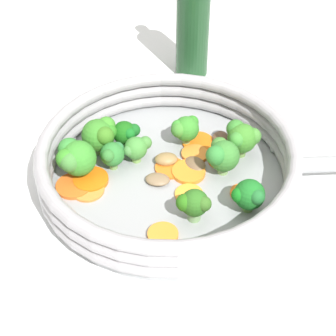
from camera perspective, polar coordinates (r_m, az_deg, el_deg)
name	(u,v)px	position (r m, az deg, el deg)	size (l,w,h in m)	color
ground_plane	(168,183)	(0.74, 0.00, -1.57)	(4.00, 4.00, 0.00)	silver
skillet	(168,180)	(0.74, 0.00, -1.22)	(0.32, 0.32, 0.01)	#939699
skillet_rim_wall	(168,161)	(0.72, 0.00, 0.74)	(0.34, 0.34, 0.06)	#99979A
skillet_rivet_left	(286,191)	(0.73, 11.89, -2.33)	(0.01, 0.01, 0.01)	#929397
skillet_rivet_right	(273,149)	(0.78, 10.65, 1.87)	(0.01, 0.01, 0.01)	#969898
carrot_slice_0	(170,168)	(0.75, 0.23, 0.00)	(0.04, 0.04, 0.00)	orange
carrot_slice_1	(163,235)	(0.66, -0.52, -6.78)	(0.04, 0.04, 0.01)	orange
carrot_slice_2	(189,172)	(0.74, 2.11, -0.40)	(0.04, 0.04, 0.01)	orange
carrot_slice_3	(242,193)	(0.72, 7.52, -2.53)	(0.03, 0.03, 0.00)	orange
carrot_slice_4	(198,142)	(0.79, 3.06, 2.63)	(0.04, 0.04, 0.00)	orange
carrot_slice_5	(74,186)	(0.73, -9.52, -1.80)	(0.05, 0.05, 0.00)	orange
carrot_slice_6	(220,160)	(0.76, 5.26, 0.78)	(0.03, 0.03, 0.00)	orange
carrot_slice_7	(190,194)	(0.71, 2.27, -2.61)	(0.04, 0.04, 0.00)	orange
carrot_slice_8	(195,154)	(0.77, 2.73, 1.41)	(0.04, 0.04, 0.01)	orange
carrot_slice_9	(88,190)	(0.72, -8.14, -2.22)	(0.04, 0.04, 0.00)	orange
carrot_slice_10	(91,180)	(0.73, -7.86, -1.18)	(0.05, 0.05, 0.01)	orange
broccoli_floret_0	(249,195)	(0.68, 8.23, -2.76)	(0.04, 0.04, 0.05)	#618E43
broccoli_floret_1	(136,148)	(0.75, -3.25, 2.02)	(0.03, 0.04, 0.04)	#76A34D
broccoli_floret_2	(75,158)	(0.73, -9.45, 1.06)	(0.05, 0.05, 0.05)	#628F4D
broccoli_floret_3	(101,134)	(0.76, -6.87, 3.42)	(0.05, 0.05, 0.05)	#759C55
broccoli_floret_4	(242,137)	(0.76, 7.51, 3.14)	(0.05, 0.05, 0.05)	olive
broccoli_floret_5	(194,204)	(0.66, 2.65, -3.64)	(0.04, 0.04, 0.04)	#7AA466
broccoli_floret_6	(222,155)	(0.73, 5.51, 1.32)	(0.05, 0.05, 0.05)	#7CA55C
broccoli_floret_7	(185,128)	(0.77, 1.74, 4.04)	(0.04, 0.04, 0.04)	#7F9D54
broccoli_floret_8	(126,133)	(0.76, -4.31, 3.54)	(0.04, 0.03, 0.04)	#82AD6F
broccoli_floret_9	(113,154)	(0.74, -5.66, 1.42)	(0.03, 0.04, 0.04)	#6F984C
mushroom_piece_0	(195,164)	(0.75, 2.78, 0.43)	(0.03, 0.02, 0.01)	brown
mushroom_piece_1	(166,159)	(0.75, -0.20, 0.90)	(0.03, 0.02, 0.01)	olive
mushroom_piece_2	(160,181)	(0.72, -0.84, -1.37)	(0.03, 0.02, 0.01)	#81684A
mushroom_piece_3	(220,138)	(0.79, 5.35, 3.01)	(0.03, 0.02, 0.01)	brown
salt_shaker	(2,98)	(0.85, -16.50, 6.79)	(0.04, 0.04, 0.09)	white
oil_bottle	(193,25)	(0.91, 2.53, 14.32)	(0.05, 0.05, 0.21)	#193D1E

